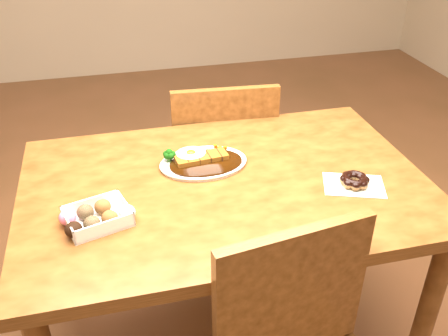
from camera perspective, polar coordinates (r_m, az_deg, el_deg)
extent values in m
cube|color=#4D290F|center=(1.50, 0.17, -2.18)|extent=(1.20, 0.80, 0.04)
cylinder|color=#4D290F|center=(1.71, 21.81, -16.33)|extent=(0.06, 0.06, 0.71)
cylinder|color=#4D290F|center=(1.98, -17.86, -7.87)|extent=(0.06, 0.06, 0.71)
cylinder|color=#4D290F|center=(2.14, 12.09, -3.62)|extent=(0.06, 0.06, 0.71)
cube|color=#4D290F|center=(2.18, -0.65, 0.21)|extent=(0.45, 0.45, 0.04)
cylinder|color=#4D290F|center=(2.46, 2.69, -1.88)|extent=(0.04, 0.04, 0.41)
cylinder|color=#4D290F|center=(2.43, -5.21, -2.59)|extent=(0.04, 0.04, 0.41)
cylinder|color=#4D290F|center=(2.20, 4.48, -6.72)|extent=(0.04, 0.04, 0.41)
cylinder|color=#4D290F|center=(2.15, -4.44, -7.63)|extent=(0.04, 0.04, 0.41)
cube|color=#4D290F|center=(1.89, 0.18, 3.45)|extent=(0.40, 0.06, 0.40)
cube|color=#4D290F|center=(1.25, 7.71, -14.34)|extent=(0.40, 0.09, 0.40)
ellipsoid|color=white|center=(1.57, -2.36, 0.54)|extent=(0.28, 0.20, 0.01)
ellipsoid|color=black|center=(1.55, -2.07, 0.57)|extent=(0.23, 0.17, 0.01)
cube|color=#6B380C|center=(1.56, -2.59, 1.14)|extent=(0.17, 0.07, 0.02)
ellipsoid|color=white|center=(1.57, -3.79, 1.71)|extent=(0.09, 0.08, 0.01)
ellipsoid|color=#FFB214|center=(1.57, -3.79, 1.74)|extent=(0.03, 0.03, 0.02)
cube|color=white|center=(1.35, -14.24, -5.37)|extent=(0.19, 0.16, 0.04)
ellipsoid|color=black|center=(1.32, -16.82, -6.75)|extent=(0.04, 0.04, 0.04)
ellipsoid|color=black|center=(1.33, -14.86, -6.17)|extent=(0.04, 0.04, 0.04)
ellipsoid|color=brown|center=(1.33, -12.92, -5.59)|extent=(0.04, 0.04, 0.04)
ellipsoid|color=beige|center=(1.34, -11.02, -5.01)|extent=(0.04, 0.04, 0.04)
ellipsoid|color=pink|center=(1.36, -17.47, -5.43)|extent=(0.04, 0.04, 0.04)
ellipsoid|color=black|center=(1.37, -15.57, -4.88)|extent=(0.04, 0.04, 0.04)
ellipsoid|color=brown|center=(1.38, -13.70, -4.33)|extent=(0.04, 0.04, 0.04)
cube|color=silver|center=(1.52, 14.61, -1.90)|extent=(0.21, 0.17, 0.00)
torus|color=olive|center=(1.51, 14.69, -1.42)|extent=(0.11, 0.11, 0.03)
torus|color=black|center=(1.51, 14.73, -1.18)|extent=(0.10, 0.10, 0.02)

